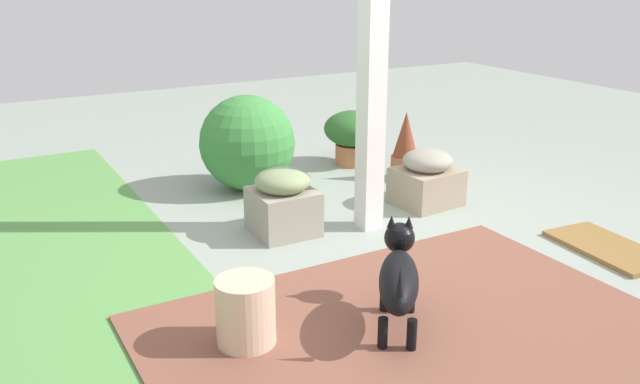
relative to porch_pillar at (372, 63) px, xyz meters
The scene contains 11 objects.
ground_plane 1.13m from the porch_pillar, 154.04° to the left, with size 12.00×12.00×0.00m, color gray.
brick_path 1.76m from the porch_pillar, 156.17° to the left, with size 1.80×2.40×0.02m, color brown.
porch_pillar is the anchor object (origin of this frame).
stone_planter_nearest 1.08m from the porch_pillar, 74.79° to the right, with size 0.42×0.45×0.40m.
stone_planter_mid 1.03m from the porch_pillar, 70.43° to the left, with size 0.39×0.39×0.43m.
round_shrub 1.37m from the porch_pillar, 17.89° to the left, with size 0.72×0.72×0.72m, color #3A823A.
terracotta_pot_broad 1.66m from the porch_pillar, 28.21° to the right, with size 0.50×0.50×0.46m.
terracotta_pot_spiky 1.36m from the porch_pillar, 48.73° to the right, with size 0.22×0.22×0.55m.
dog 1.50m from the porch_pillar, 152.56° to the left, with size 0.61×0.50×0.46m.
ceramic_urn 1.82m from the porch_pillar, 126.04° to the left, with size 0.27×0.27×0.33m, color beige.
doormat 1.81m from the porch_pillar, 134.44° to the right, with size 0.70×0.39×0.03m, color olive.
Camera 1 is at (-3.04, 2.12, 1.63)m, focal length 37.20 mm.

